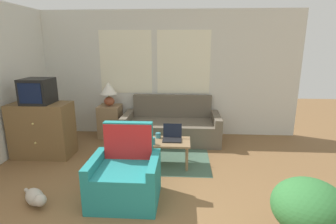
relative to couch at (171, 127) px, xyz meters
name	(u,v)px	position (x,y,z in m)	size (l,w,h in m)	color
wall_back	(158,74)	(-0.31, 0.45, 1.04)	(5.86, 0.06, 2.60)	silver
rug	(166,151)	(-0.06, -0.63, -0.26)	(1.51, 1.92, 0.01)	#476651
couch	(171,127)	(0.00, 0.00, 0.00)	(1.93, 0.87, 0.88)	#665B4C
armchair	(126,178)	(-0.47, -2.17, 0.02)	(0.83, 0.71, 0.94)	teal
tv_dresser	(43,130)	(-2.20, -0.93, 0.21)	(0.99, 0.54, 0.94)	brown
television	(38,91)	(-2.20, -0.94, 0.89)	(0.46, 0.46, 0.42)	black
side_table	(110,121)	(-1.30, 0.12, 0.08)	(0.45, 0.45, 0.68)	#937551
table_lamp	(109,91)	(-1.30, 0.12, 0.72)	(0.35, 0.35, 0.49)	brown
coffee_table	(164,144)	(-0.06, -1.19, 0.10)	(0.84, 0.48, 0.41)	#8E704C
laptop	(172,136)	(0.07, -1.11, 0.21)	(0.30, 0.29, 0.24)	black
cup_navy	(148,137)	(-0.32, -1.18, 0.20)	(0.08, 0.08, 0.10)	white
cup_yellow	(158,135)	(-0.17, -1.04, 0.19)	(0.08, 0.08, 0.08)	teal
cup_white	(153,141)	(-0.22, -1.35, 0.21)	(0.07, 0.07, 0.11)	teal
potted_plant	(308,210)	(1.38, -2.98, 0.20)	(0.65, 0.65, 0.74)	#996B42
cat_black	(35,197)	(-1.54, -2.39, -0.16)	(0.49, 0.45, 0.21)	#B7AD9E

